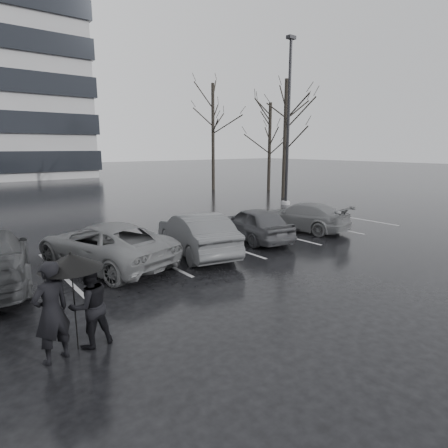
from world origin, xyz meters
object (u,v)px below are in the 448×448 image
pedestrian_right (90,306)px  tree_east (285,140)px  car_main (254,224)px  tree_ne (269,147)px  car_west_a (196,233)px  car_east (302,216)px  pedestrian_left (51,312)px  lamp_post (288,131)px  tree_north (213,138)px  car_west_b (105,244)px

pedestrian_right → tree_east: 21.50m
car_main → tree_ne: (12.50, 11.88, 2.86)m
car_west_a → car_east: size_ratio=1.02×
car_west_a → pedestrian_left: bearing=47.9°
car_east → pedestrian_left: size_ratio=2.35×
car_west_a → tree_east: size_ratio=0.52×
lamp_post → tree_north: 9.50m
pedestrian_right → pedestrian_left: bearing=4.6°
car_west_b → pedestrian_right: bearing=50.8°
car_west_b → tree_ne: size_ratio=0.68×
car_west_b → lamp_post: 14.82m
car_west_a → car_main: bearing=-163.3°
car_west_a → pedestrian_right: (-4.80, -3.80, 0.07)m
tree_east → tree_north: 7.08m
car_east → tree_ne: 15.58m
pedestrian_right → car_main: bearing=-157.9°
tree_north → tree_ne: bearing=-40.6°
car_east → pedestrian_right: size_ratio=2.69×
car_west_b → pedestrian_left: (-2.57, -4.50, 0.21)m
car_west_a → pedestrian_left: pedestrian_left is taller
car_west_b → tree_east: bearing=-170.0°
car_west_a → lamp_post: 12.52m
pedestrian_left → tree_east: (18.27, 12.02, 3.13)m
car_east → car_main: bearing=-10.9°
car_west_a → tree_ne: (15.31, 12.10, 2.81)m
car_west_a → car_west_b: car_west_a is taller
tree_east → tree_north: size_ratio=0.94×
car_main → tree_north: (9.00, 14.88, 3.61)m
car_main → lamp_post: (7.68, 5.48, 3.83)m
pedestrian_left → tree_ne: tree_ne is taller
tree_ne → tree_north: bearing=139.4°
pedestrian_right → tree_north: 25.40m
tree_ne → tree_north: size_ratio=0.82×
car_west_b → lamp_post: bearing=-174.6°
car_west_a → lamp_post: size_ratio=0.43×
tree_east → car_west_a: bearing=-147.7°
car_main → tree_east: tree_east is taller
pedestrian_left → tree_north: 25.91m
car_main → pedestrian_right: pedestrian_right is taller
tree_north → car_west_b: bearing=-135.4°
car_main → tree_east: 13.17m
car_west_b → tree_north: 20.97m
car_west_a → tree_ne: size_ratio=0.60×
pedestrian_right → tree_north: size_ratio=0.18×
car_main → car_west_b: 5.71m
pedestrian_left → tree_east: size_ratio=0.22×
lamp_post → tree_east: size_ratio=1.22×
car_east → tree_north: (6.20, 14.84, 3.66)m
car_west_a → car_west_b: 2.94m
tree_east → tree_ne: size_ratio=1.14×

